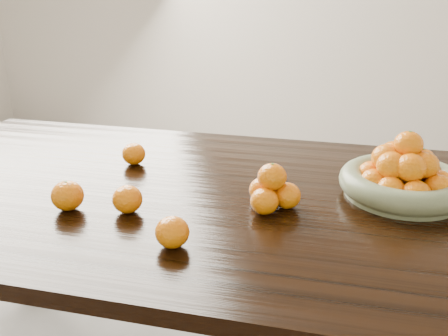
% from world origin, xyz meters
% --- Properties ---
extents(dining_table, '(2.00, 1.00, 0.75)m').
position_xyz_m(dining_table, '(0.00, 0.00, 0.66)').
color(dining_table, black).
rests_on(dining_table, ground).
extents(fruit_bowl, '(0.33, 0.33, 0.17)m').
position_xyz_m(fruit_bowl, '(0.46, 0.10, 0.80)').
color(fruit_bowl, gray).
rests_on(fruit_bowl, dining_table).
extents(orange_pyramid, '(0.13, 0.13, 0.12)m').
position_xyz_m(orange_pyramid, '(0.14, -0.05, 0.80)').
color(orange_pyramid, orange).
rests_on(orange_pyramid, dining_table).
extents(loose_orange_0, '(0.08, 0.08, 0.07)m').
position_xyz_m(loose_orange_0, '(-0.34, -0.18, 0.79)').
color(loose_orange_0, orange).
rests_on(loose_orange_0, dining_table).
extents(loose_orange_1, '(0.07, 0.07, 0.07)m').
position_xyz_m(loose_orange_1, '(-0.19, -0.16, 0.78)').
color(loose_orange_1, orange).
rests_on(loose_orange_1, dining_table).
extents(loose_orange_2, '(0.07, 0.07, 0.07)m').
position_xyz_m(loose_orange_2, '(-0.03, -0.29, 0.78)').
color(loose_orange_2, orange).
rests_on(loose_orange_2, dining_table).
extents(loose_orange_3, '(0.07, 0.07, 0.07)m').
position_xyz_m(loose_orange_3, '(-0.31, 0.15, 0.78)').
color(loose_orange_3, orange).
rests_on(loose_orange_3, dining_table).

